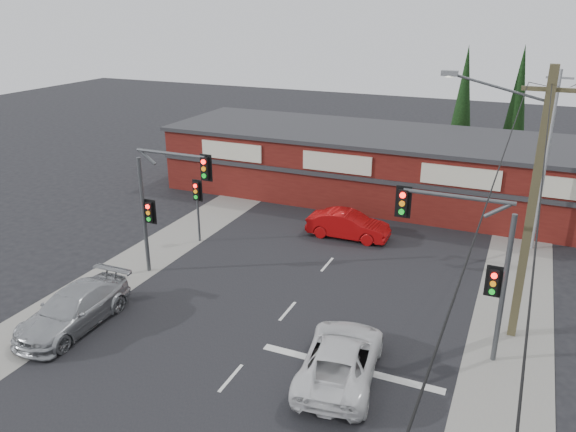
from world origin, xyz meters
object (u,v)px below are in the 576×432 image
at_px(silver_suv, 74,309).
at_px(shop_building, 371,164).
at_px(white_suv, 341,358).
at_px(red_sedan, 348,225).
at_px(utility_pole, 529,200).

xyz_separation_m(silver_suv, shop_building, (6.16, 20.14, 1.39)).
xyz_separation_m(white_suv, shop_building, (-4.33, 19.03, 1.42)).
xyz_separation_m(red_sedan, shop_building, (-0.86, 7.40, 1.41)).
xyz_separation_m(shop_building, utility_pole, (9.36, -14.00, 3.26)).
xyz_separation_m(white_suv, utility_pole, (5.03, 5.04, 4.68)).
bearing_deg(white_suv, red_sedan, -80.85).
relative_size(red_sedan, shop_building, 0.16).
bearing_deg(white_suv, utility_pole, -142.39).
bearing_deg(shop_building, silver_suv, -107.02).
height_order(white_suv, shop_building, shop_building).
distance_m(silver_suv, shop_building, 21.11).
bearing_deg(shop_building, utility_pole, -56.24).
bearing_deg(utility_pole, red_sedan, 142.15).
distance_m(white_suv, silver_suv, 10.55).
bearing_deg(utility_pole, silver_suv, -158.42).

